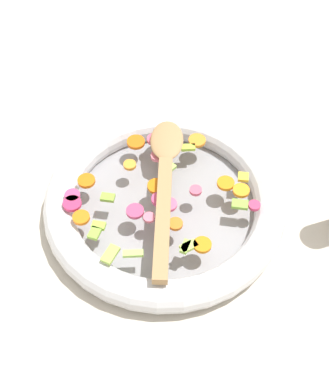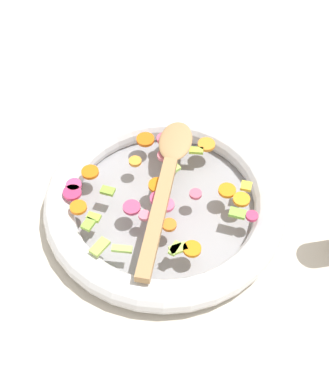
{
  "view_description": "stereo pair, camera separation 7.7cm",
  "coord_description": "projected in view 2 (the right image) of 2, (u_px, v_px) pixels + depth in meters",
  "views": [
    {
      "loc": [
        0.42,
        0.32,
        0.72
      ],
      "look_at": [
        0.0,
        0.0,
        0.05
      ],
      "focal_mm": 50.0,
      "sensor_mm": 36.0,
      "label": 1
    },
    {
      "loc": [
        0.37,
        0.37,
        0.72
      ],
      "look_at": [
        0.0,
        0.0,
        0.05
      ],
      "focal_mm": 50.0,
      "sensor_mm": 36.0,
      "label": 2
    }
  ],
  "objects": [
    {
      "name": "skillet",
      "position": [
        165.0,
        203.0,
        0.87
      ],
      "size": [
        0.39,
        0.39,
        0.05
      ],
      "color": "gray",
      "rests_on": "ground_plane"
    },
    {
      "name": "ground_plane",
      "position": [
        165.0,
        210.0,
        0.89
      ],
      "size": [
        4.0,
        4.0,
        0.0
      ],
      "primitive_type": "plane",
      "color": "beige"
    },
    {
      "name": "chopped_vegetables",
      "position": [
        156.0,
        190.0,
        0.85
      ],
      "size": [
        0.3,
        0.27,
        0.01
      ],
      "color": "orange",
      "rests_on": "skillet"
    },
    {
      "name": "wooden_spoon",
      "position": [
        167.0,
        176.0,
        0.85
      ],
      "size": [
        0.28,
        0.21,
        0.01
      ],
      "color": "#A87F51",
      "rests_on": "chopped_vegetables"
    }
  ]
}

